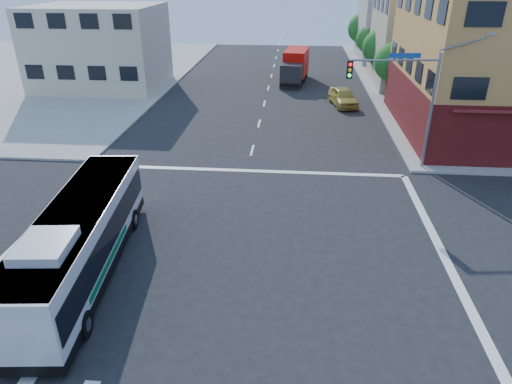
{
  "coord_description": "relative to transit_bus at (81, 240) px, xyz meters",
  "views": [
    {
      "loc": [
        2.77,
        -16.14,
        11.27
      ],
      "look_at": [
        1.12,
        3.08,
        1.74
      ],
      "focal_mm": 32.0,
      "sensor_mm": 36.0,
      "label": 1
    }
  ],
  "objects": [
    {
      "name": "signal_mast_ne",
      "position": [
        14.52,
        12.12,
        3.37
      ],
      "size": [
        7.91,
        1.13,
        8.07
      ],
      "color": "gray",
      "rests_on": "ground"
    },
    {
      "name": "box_truck",
      "position": [
        8.12,
        35.47,
        0.0
      ],
      "size": [
        3.05,
        7.61,
        3.33
      ],
      "rotation": [
        0.0,
        0.0,
        -0.13
      ],
      "color": "black",
      "rests_on": "ground"
    },
    {
      "name": "building_west",
      "position": [
        -11.58,
        31.48,
        2.39
      ],
      "size": [
        12.06,
        10.06,
        8.0
      ],
      "color": "beige",
      "rests_on": "ground"
    },
    {
      "name": "building_east_far",
      "position": [
        22.42,
        49.48,
        3.39
      ],
      "size": [
        12.06,
        10.06,
        10.0
      ],
      "color": "#A3A39E",
      "rests_on": "ground"
    },
    {
      "name": "street_tree_d",
      "position": [
        17.34,
        53.43,
        2.27
      ],
      "size": [
        4.0,
        4.0,
        6.03
      ],
      "color": "#3D2316",
      "rests_on": "ground"
    },
    {
      "name": "street_tree_b",
      "position": [
        17.34,
        37.43,
        2.14
      ],
      "size": [
        3.8,
        3.8,
        5.79
      ],
      "color": "#3D2316",
      "rests_on": "ground"
    },
    {
      "name": "street_tree_c",
      "position": [
        17.34,
        45.43,
        1.85
      ],
      "size": [
        3.4,
        3.4,
        5.29
      ],
      "color": "#3D2316",
      "rests_on": "ground"
    },
    {
      "name": "ground",
      "position": [
        5.44,
        1.5,
        -1.61
      ],
      "size": [
        120.0,
        120.0,
        0.0
      ],
      "primitive_type": "plane",
      "color": "black",
      "rests_on": "ground"
    },
    {
      "name": "transit_bus",
      "position": [
        0.0,
        0.0,
        0.0
      ],
      "size": [
        3.46,
        11.33,
        3.3
      ],
      "rotation": [
        0.0,
        0.0,
        0.1
      ],
      "color": "black",
      "rests_on": "ground"
    },
    {
      "name": "street_tree_a",
      "position": [
        17.34,
        29.43,
        1.97
      ],
      "size": [
        3.6,
        3.6,
        5.53
      ],
      "color": "#3D2316",
      "rests_on": "ground"
    },
    {
      "name": "building_east_near",
      "position": [
        22.42,
        35.48,
        2.89
      ],
      "size": [
        12.06,
        10.06,
        9.0
      ],
      "color": "tan",
      "rests_on": "ground"
    },
    {
      "name": "parked_car",
      "position": [
        12.55,
        26.45,
        -0.82
      ],
      "size": [
        2.75,
        4.94,
        1.59
      ],
      "primitive_type": "imported",
      "rotation": [
        0.0,
        0.0,
        0.2
      ],
      "color": "gold",
      "rests_on": "ground"
    }
  ]
}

